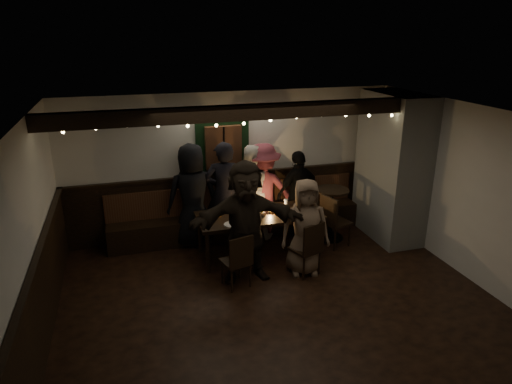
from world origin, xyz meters
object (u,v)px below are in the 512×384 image
object	(u,v)px
dining_table	(259,218)
person_b	(224,193)
person_e	(298,193)
chair_end	(333,218)
person_a	(193,195)
person_f	(246,222)
chair_near_left	(238,259)
chair_near_right	(309,246)
person_d	(263,191)
person_g	(305,227)
person_c	(251,192)
high_top	(331,208)

from	to	relation	value
dining_table	person_b	world-z (taller)	person_b
person_e	person_b	bearing A→B (deg)	-14.99
chair_end	person_a	distance (m)	2.44
person_f	chair_near_left	bearing A→B (deg)	-121.61
dining_table	chair_end	xyz separation A→B (m)	(1.30, -0.07, -0.14)
chair_near_right	person_d	size ratio (longest dim) A/B	0.51
chair_near_right	person_g	bearing A→B (deg)	103.07
chair_end	person_c	bearing A→B (deg)	146.76
chair_near_right	person_b	size ratio (longest dim) A/B	0.48
person_b	high_top	bearing A→B (deg)	177.18
high_top	person_f	distance (m)	2.07
person_a	person_d	xyz separation A→B (m)	(1.27, -0.00, -0.04)
chair_end	person_d	world-z (taller)	person_d
person_b	person_f	xyz separation A→B (m)	(0.03, -1.32, 0.01)
person_g	person_b	bearing A→B (deg)	133.79
chair_near_left	person_g	world-z (taller)	person_g
dining_table	person_e	size ratio (longest dim) A/B	1.30
chair_end	dining_table	bearing A→B (deg)	177.02
person_c	person_f	size ratio (longest dim) A/B	0.93
chair_near_left	person_d	distance (m)	1.92
chair_near_right	person_f	bearing A→B (deg)	166.94
high_top	person_g	world-z (taller)	person_g
person_b	person_f	bearing A→B (deg)	100.90
chair_near_right	person_b	bearing A→B (deg)	122.08
chair_near_left	person_a	xyz separation A→B (m)	(-0.38, 1.66, 0.43)
chair_near_left	person_e	world-z (taller)	person_e
dining_table	person_a	size ratio (longest dim) A/B	1.13
person_c	person_e	world-z (taller)	person_c
chair_near_right	person_d	distance (m)	1.67
person_a	person_d	world-z (taller)	person_a
chair_near_right	person_c	world-z (taller)	person_c
person_a	person_d	bearing A→B (deg)	175.93
chair_end	person_f	world-z (taller)	person_f
person_a	person_d	size ratio (longest dim) A/B	1.05
chair_near_right	high_top	distance (m)	1.44
dining_table	chair_end	bearing A→B (deg)	-2.98
person_g	person_c	bearing A→B (deg)	116.24
chair_near_left	chair_end	xyz separation A→B (m)	(1.90, 0.86, 0.05)
dining_table	person_e	world-z (taller)	person_e
person_e	person_f	xyz separation A→B (m)	(-1.36, -1.32, 0.14)
person_b	person_d	size ratio (longest dim) A/B	1.06
chair_near_right	chair_end	bearing A→B (deg)	46.43
person_a	person_c	xyz separation A→B (m)	(1.04, 0.01, -0.05)
person_b	person_c	xyz separation A→B (m)	(0.51, 0.09, -0.06)
chair_near_left	chair_end	size ratio (longest dim) A/B	0.90
chair_near_left	chair_near_right	world-z (taller)	chair_near_right
chair_near_left	person_f	xyz separation A→B (m)	(0.19, 0.26, 0.45)
person_d	person_b	bearing A→B (deg)	12.39
chair_near_right	person_c	bearing A→B (deg)	105.67
person_c	person_g	bearing A→B (deg)	122.86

